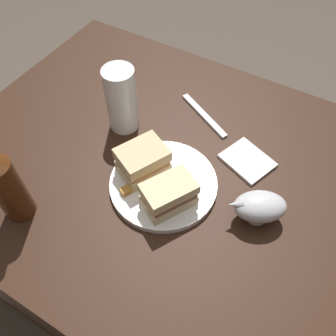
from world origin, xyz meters
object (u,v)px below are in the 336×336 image
Objects in this scene: fork at (204,115)px; napkin at (247,161)px; plate at (163,184)px; pint_glass at (122,103)px; cider_bottle at (5,184)px; sandwich_half_right at (169,194)px; gravy_boat at (259,207)px; sandwich_half_left at (143,161)px.

napkin is at bearing -0.41° from fork.
pint_glass reaches higher than plate.
pint_glass is at bearing -98.50° from cider_bottle.
sandwich_half_right is at bearing 63.63° from napkin.
pint_glass is 1.31× the size of gravy_boat.
gravy_boat is at bearing -151.64° from cider_bottle.
pint_glass is 0.69× the size of cider_bottle.
plate is 1.89× the size of sandwich_half_left.
sandwich_half_right reaches higher than napkin.
sandwich_half_right is 0.52× the size of cider_bottle.
gravy_boat is (-0.17, -0.07, -0.01)m from sandwich_half_right.
sandwich_half_left is at bearing -5.06° from plate.
cider_bottle is at bearing 50.57° from sandwich_half_left.
sandwich_half_right is (-0.04, 0.04, 0.04)m from plate.
sandwich_half_left reaches higher than sandwich_half_right.
cider_bottle reaches higher than plate.
sandwich_half_right reaches higher than gravy_boat.
napkin is at bearing -141.40° from sandwich_half_left.
fork is at bearing -28.07° from napkin.
sandwich_half_left is 0.98× the size of gravy_boat.
pint_glass is 1.54× the size of napkin.
pint_glass reaches higher than fork.
cider_bottle is at bearing 28.36° from gravy_boat.
napkin is (-0.19, -0.15, -0.04)m from sandwich_half_left.
sandwich_half_left is 0.26m from gravy_boat.
napkin reaches higher than fork.
fork is (0.23, -0.21, -0.04)m from gravy_boat.
plate is 0.98× the size of cider_bottle.
napkin is 0.61× the size of fork.
pint_glass reaches higher than napkin.
fork is (-0.21, -0.45, -0.09)m from cider_bottle.
plate is 1.42× the size of pint_glass.
cider_bottle is (0.23, 0.21, 0.09)m from plate.
sandwich_half_left is 1.01× the size of sandwich_half_right.
gravy_boat is 0.15m from napkin.
sandwich_half_right is 0.23m from napkin.
plate is at bearing 49.21° from napkin.
gravy_boat reaches higher than fork.
sandwich_half_left is at bearing 5.25° from gravy_boat.
sandwich_half_left is at bearing 38.60° from napkin.
napkin is at bearing -116.37° from sandwich_half_right.
sandwich_half_right is 0.97× the size of gravy_boat.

